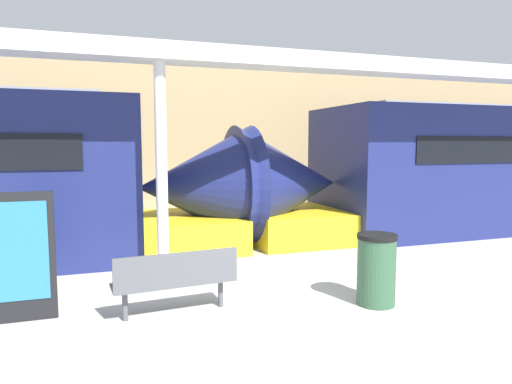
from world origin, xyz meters
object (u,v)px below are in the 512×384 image
(bench_near, at_px, (176,278))
(poster_board, at_px, (12,257))
(trash_bin, at_px, (376,269))
(support_column_near, at_px, (162,174))

(bench_near, distance_m, poster_board, 2.02)
(bench_near, xyz_separation_m, poster_board, (-1.95, 0.42, 0.32))
(trash_bin, bearing_deg, poster_board, 169.14)
(trash_bin, height_order, support_column_near, support_column_near)
(trash_bin, distance_m, support_column_near, 3.60)
(bench_near, bearing_deg, poster_board, 162.91)
(trash_bin, relative_size, poster_board, 0.60)
(support_column_near, bearing_deg, poster_board, -149.03)
(bench_near, bearing_deg, trash_bin, -14.84)
(bench_near, relative_size, support_column_near, 0.46)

